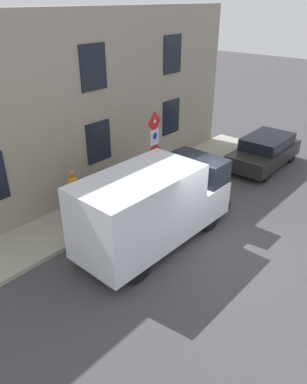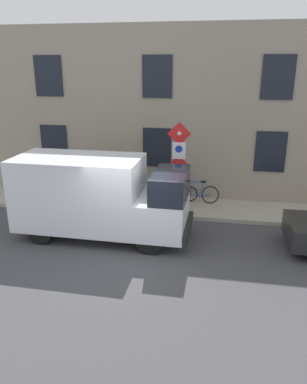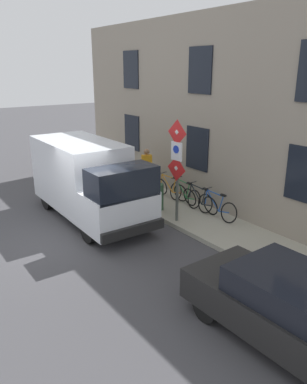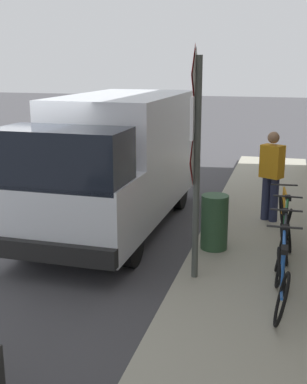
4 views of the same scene
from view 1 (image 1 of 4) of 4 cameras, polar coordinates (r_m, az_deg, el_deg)
name	(u,v)px [view 1 (image 1 of 4)]	position (r m, az deg, el deg)	size (l,w,h in m)	color
ground_plane	(206,240)	(11.87, 8.07, -7.30)	(80.00, 80.00, 0.00)	#414144
sidewalk_slab	(120,199)	(13.95, -5.20, -1.05)	(2.01, 17.31, 0.14)	#A4A18E
building_facade	(89,108)	(13.71, -9.81, 12.58)	(0.75, 15.31, 6.53)	gray
sign_post_stacked	(154,144)	(13.26, 0.11, 7.32)	(0.16, 0.56, 3.09)	#474C47
delivery_van	(153,205)	(10.94, -0.05, -2.01)	(2.07, 5.35, 2.50)	silver
parked_hatchback	(265,151)	(17.24, 16.73, 6.09)	(1.82, 4.03, 1.38)	black
bicycle_blue	(140,171)	(15.04, -2.12, 3.18)	(0.46, 1.71, 0.89)	black
bicycle_black	(126,178)	(14.53, -4.27, 2.18)	(0.46, 1.71, 0.89)	black
bicycle_green	(111,185)	(14.04, -6.58, 1.11)	(0.46, 1.72, 0.89)	black
bicycle_orange	(95,192)	(13.58, -9.03, -0.03)	(0.46, 1.71, 0.89)	black
pedestrian	(73,192)	(12.51, -12.20, 0.01)	(0.48, 0.42, 1.72)	#262B47
litter_bin	(129,193)	(13.20, -3.78, -0.21)	(0.44, 0.44, 0.90)	#2D5133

